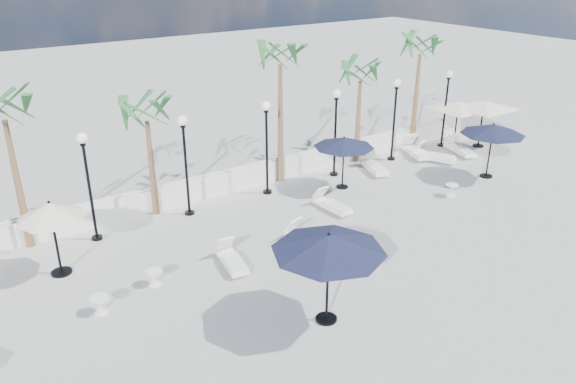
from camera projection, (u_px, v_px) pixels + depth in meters
ground at (376, 259)px, 18.14m from camera, size 100.00×100.00×0.00m
balustrade at (254, 175)px, 23.61m from camera, size 26.00×0.30×1.01m
lamppost_1 at (87, 172)px, 18.40m from camera, size 0.36×0.36×3.84m
lamppost_2 at (185, 152)px, 20.22m from camera, size 0.36×0.36×3.84m
lamppost_3 at (267, 135)px, 22.05m from camera, size 0.36×0.36×3.84m
lamppost_4 at (336, 121)px, 23.87m from camera, size 0.36×0.36×3.84m
lamppost_5 at (395, 108)px, 25.70m from camera, size 0.36×0.36×3.84m
lamppost_6 at (447, 98)px, 27.52m from camera, size 0.36×0.36×3.84m
palm_0 at (4, 116)px, 17.14m from camera, size 2.60×2.60×5.50m
palm_1 at (147, 117)px, 19.80m from camera, size 2.60×2.60×4.70m
palm_2 at (280, 61)px, 22.23m from camera, size 2.60×2.60×6.10m
palm_3 at (360, 78)px, 24.94m from camera, size 2.60×2.60×4.90m
palm_4 at (420, 52)px, 26.55m from camera, size 2.60×2.60×5.70m
lounger_2 at (232, 260)px, 17.68m from camera, size 0.87×1.82×0.66m
lounger_3 at (332, 204)px, 21.47m from camera, size 0.69×1.83×0.67m
lounger_4 at (309, 238)px, 18.95m from camera, size 0.96×1.92×0.69m
lounger_5 at (374, 166)px, 25.19m from camera, size 1.24×2.09×0.74m
lounger_6 at (460, 149)px, 27.37m from camera, size 1.16×2.06×0.74m
lounger_7 at (416, 150)px, 27.07m from camera, size 1.41×2.22×0.79m
lounger_8 at (433, 156)px, 26.42m from camera, size 1.40×2.12×0.76m
side_table_0 at (100, 304)px, 15.36m from camera, size 0.51×0.51×0.50m
side_table_1 at (154, 276)px, 16.65m from camera, size 0.50×0.50×0.49m
side_table_2 at (452, 189)px, 22.63m from camera, size 0.52×0.52×0.50m
parasol_navy_left at (329, 243)px, 14.24m from camera, size 3.02×3.02×2.67m
parasol_navy_mid at (344, 143)px, 22.79m from camera, size 2.51×2.51×2.25m
parasol_navy_right at (493, 130)px, 23.83m from camera, size 2.73×2.73×2.45m
parasol_cream_sq_a at (459, 102)px, 27.71m from camera, size 4.94×4.94×2.43m
parasol_cream_sq_b at (484, 101)px, 27.53m from camera, size 5.05×5.05×2.53m
parasol_cream_small at (50, 212)px, 16.52m from camera, size 2.00×2.00×2.46m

